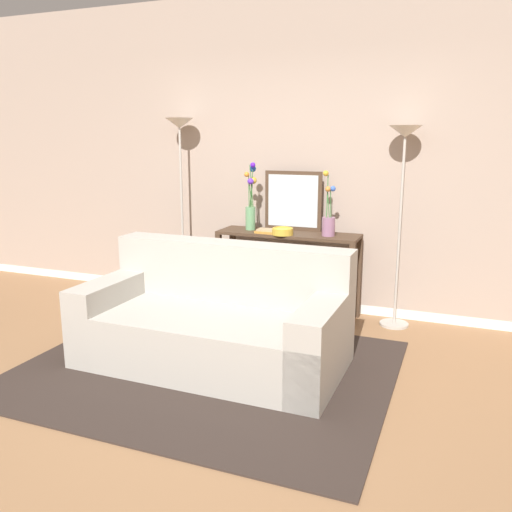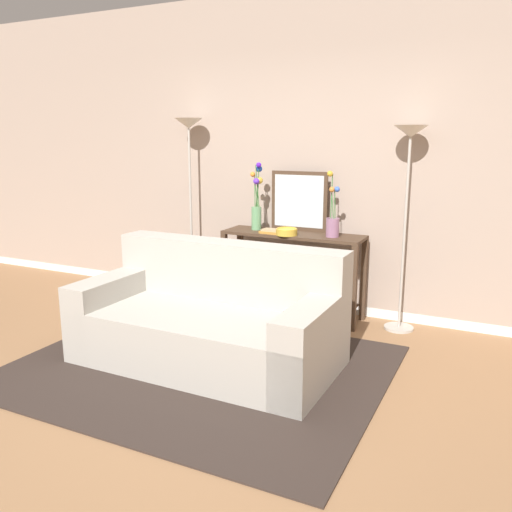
{
  "view_description": "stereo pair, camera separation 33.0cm",
  "coord_description": "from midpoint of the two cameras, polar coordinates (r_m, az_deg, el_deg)",
  "views": [
    {
      "loc": [
        1.48,
        -2.86,
        1.69
      ],
      "look_at": [
        -0.12,
        1.18,
        0.71
      ],
      "focal_mm": 37.4,
      "sensor_mm": 36.0,
      "label": 1
    },
    {
      "loc": [
        1.78,
        -2.73,
        1.69
      ],
      "look_at": [
        -0.12,
        1.18,
        0.71
      ],
      "focal_mm": 37.4,
      "sensor_mm": 36.0,
      "label": 2
    }
  ],
  "objects": [
    {
      "name": "console_table",
      "position": [
        5.07,
        1.56,
        -0.23
      ],
      "size": [
        1.35,
        0.38,
        0.81
      ],
      "color": "#473323",
      "rests_on": "ground"
    },
    {
      "name": "area_rug",
      "position": [
        4.07,
        -7.7,
        -11.92
      ],
      "size": [
        2.68,
        2.15,
        0.01
      ],
      "color": "#332823",
      "rests_on": "ground"
    },
    {
      "name": "book_row_under_console",
      "position": [
        5.35,
        -2.52,
        -5.18
      ],
      "size": [
        0.29,
        0.18,
        0.12
      ],
      "color": "#6B3360",
      "rests_on": "ground"
    },
    {
      "name": "book_stack",
      "position": [
        4.99,
        -0.76,
        2.66
      ],
      "size": [
        0.2,
        0.14,
        0.04
      ],
      "color": "#B77F33",
      "rests_on": "console_table"
    },
    {
      "name": "back_wall",
      "position": [
        5.26,
        3.56,
        10.63
      ],
      "size": [
        12.0,
        0.15,
        3.02
      ],
      "color": "white",
      "rests_on": "ground"
    },
    {
      "name": "wall_mirror",
      "position": [
        5.13,
        2.13,
        5.91
      ],
      "size": [
        0.56,
        0.02,
        0.57
      ],
      "color": "#473323",
      "rests_on": "console_table"
    },
    {
      "name": "vase_short_flowers",
      "position": [
        4.86,
        5.83,
        3.8
      ],
      "size": [
        0.12,
        0.12,
        0.59
      ],
      "color": "gray",
      "rests_on": "console_table"
    },
    {
      "name": "vase_tall_flowers",
      "position": [
        5.15,
        -2.4,
        5.58
      ],
      "size": [
        0.11,
        0.12,
        0.65
      ],
      "color": "#669E6B",
      "rests_on": "console_table"
    },
    {
      "name": "floor_lamp_right",
      "position": [
        4.77,
        13.54,
        8.84
      ],
      "size": [
        0.28,
        0.28,
        1.78
      ],
      "color": "#B7B2A8",
      "rests_on": "ground"
    },
    {
      "name": "fruit_bowl",
      "position": [
        4.91,
        0.94,
        2.66
      ],
      "size": [
        0.2,
        0.2,
        0.06
      ],
      "color": "gold",
      "rests_on": "console_table"
    },
    {
      "name": "couch",
      "position": [
        4.09,
        -6.69,
        -7.22
      ],
      "size": [
        1.96,
        1.0,
        0.88
      ],
      "color": "#ADA89E",
      "rests_on": "ground"
    },
    {
      "name": "ground_plane",
      "position": [
        3.66,
        -7.94,
        -15.2
      ],
      "size": [
        16.0,
        16.0,
        0.02
      ],
      "primitive_type": "cube",
      "color": "#936B47"
    },
    {
      "name": "floor_lamp_left",
      "position": [
        5.51,
        -9.82,
        10.18
      ],
      "size": [
        0.28,
        0.28,
        1.87
      ],
      "color": "#B7B2A8",
      "rests_on": "ground"
    }
  ]
}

